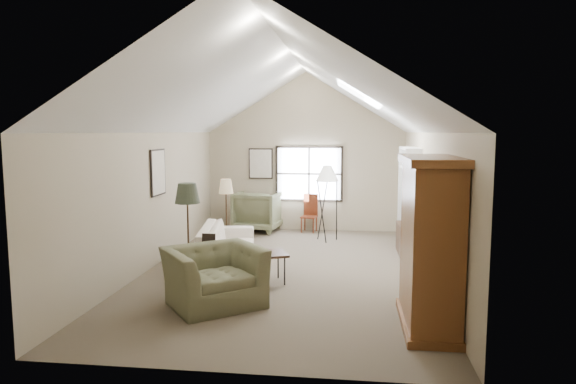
# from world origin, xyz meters

# --- Properties ---
(room_shell) EXTENTS (5.01, 8.01, 4.00)m
(room_shell) POSITION_xyz_m (0.00, 0.00, 3.21)
(room_shell) COLOR brown
(room_shell) RESTS_ON ground
(window) EXTENTS (1.72, 0.08, 1.42)m
(window) POSITION_xyz_m (0.10, 3.96, 1.45)
(window) COLOR black
(window) RESTS_ON room_shell
(skylight) EXTENTS (0.80, 1.20, 0.52)m
(skylight) POSITION_xyz_m (1.30, 0.90, 3.22)
(skylight) COLOR white
(skylight) RESTS_ON room_shell
(wall_art) EXTENTS (1.97, 3.71, 0.88)m
(wall_art) POSITION_xyz_m (-1.88, 1.94, 1.73)
(wall_art) COLOR black
(wall_art) RESTS_ON room_shell
(armoire) EXTENTS (0.60, 1.50, 2.20)m
(armoire) POSITION_xyz_m (2.18, -2.40, 1.10)
(armoire) COLOR brown
(armoire) RESTS_ON ground
(tv_alcove) EXTENTS (0.32, 1.30, 2.10)m
(tv_alcove) POSITION_xyz_m (2.34, 1.60, 1.15)
(tv_alcove) COLOR white
(tv_alcove) RESTS_ON ground
(media_console) EXTENTS (0.34, 1.18, 0.60)m
(media_console) POSITION_xyz_m (2.32, 1.60, 0.30)
(media_console) COLOR #382316
(media_console) RESTS_ON ground
(tv_panel) EXTENTS (0.05, 0.90, 0.55)m
(tv_panel) POSITION_xyz_m (2.32, 1.60, 0.92)
(tv_panel) COLOR black
(tv_panel) RESTS_ON media_console
(sofa) EXTENTS (1.34, 2.58, 0.72)m
(sofa) POSITION_xyz_m (-1.19, 0.44, 0.36)
(sofa) COLOR beige
(sofa) RESTS_ON ground
(armchair_near) EXTENTS (1.73, 1.70, 0.85)m
(armchair_near) POSITION_xyz_m (-0.79, -1.93, 0.42)
(armchair_near) COLOR #646647
(armchair_near) RESTS_ON ground
(armchair_far) EXTENTS (1.23, 1.26, 1.01)m
(armchair_far) POSITION_xyz_m (-1.17, 3.70, 0.51)
(armchair_far) COLOR #666E4D
(armchair_far) RESTS_ON ground
(coffee_table) EXTENTS (1.13, 0.90, 0.51)m
(coffee_table) POSITION_xyz_m (-0.38, -0.83, 0.25)
(coffee_table) COLOR #3C2218
(coffee_table) RESTS_ON ground
(bowl) EXTENTS (0.31, 0.31, 0.06)m
(bowl) POSITION_xyz_m (-0.38, -0.83, 0.54)
(bowl) COLOR #3A2A17
(bowl) RESTS_ON coffee_table
(side_table) EXTENTS (0.71, 0.71, 0.62)m
(side_table) POSITION_xyz_m (-1.09, -1.16, 0.31)
(side_table) COLOR #382017
(side_table) RESTS_ON ground
(side_chair) EXTENTS (0.43, 0.43, 0.95)m
(side_chair) POSITION_xyz_m (0.13, 3.70, 0.47)
(side_chair) COLOR maroon
(side_chair) RESTS_ON ground
(tripod_lamp) EXTENTS (0.62, 0.62, 1.78)m
(tripod_lamp) POSITION_xyz_m (0.62, 2.65, 0.89)
(tripod_lamp) COLOR white
(tripod_lamp) RESTS_ON ground
(dark_lamp) EXTENTS (0.47, 0.47, 1.72)m
(dark_lamp) POSITION_xyz_m (-1.49, -0.96, 0.86)
(dark_lamp) COLOR #262B1E
(dark_lamp) RESTS_ON ground
(tan_lamp) EXTENTS (0.35, 0.35, 1.54)m
(tan_lamp) POSITION_xyz_m (-1.49, 1.64, 0.77)
(tan_lamp) COLOR tan
(tan_lamp) RESTS_ON ground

